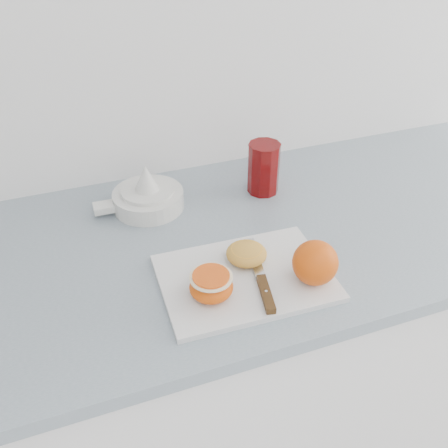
% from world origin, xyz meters
% --- Properties ---
extents(counter, '(2.45, 0.64, 0.89)m').
position_xyz_m(counter, '(-0.05, 1.70, 0.45)').
color(counter, white).
rests_on(counter, ground).
extents(cutting_board, '(0.32, 0.24, 0.01)m').
position_xyz_m(cutting_board, '(-0.01, 1.55, 0.90)').
color(cutting_board, silver).
rests_on(cutting_board, counter).
extents(whole_orange, '(0.08, 0.08, 0.08)m').
position_xyz_m(whole_orange, '(0.10, 1.50, 0.94)').
color(whole_orange, '#EA5816').
rests_on(whole_orange, cutting_board).
extents(half_orange, '(0.08, 0.08, 0.05)m').
position_xyz_m(half_orange, '(-0.09, 1.52, 0.93)').
color(half_orange, '#EA5816').
rests_on(half_orange, cutting_board).
extents(squeezed_shell, '(0.08, 0.08, 0.03)m').
position_xyz_m(squeezed_shell, '(0.00, 1.59, 0.92)').
color(squeezed_shell, gold).
rests_on(squeezed_shell, cutting_board).
extents(paring_knife, '(0.06, 0.21, 0.01)m').
position_xyz_m(paring_knife, '(0.00, 1.51, 0.91)').
color(paring_knife, '#472710').
rests_on(paring_knife, cutting_board).
extents(citrus_juicer, '(0.20, 0.16, 0.11)m').
position_xyz_m(citrus_juicer, '(-0.13, 1.86, 0.92)').
color(citrus_juicer, white).
rests_on(citrus_juicer, counter).
extents(red_tumbler, '(0.08, 0.08, 0.12)m').
position_xyz_m(red_tumbler, '(0.14, 1.83, 0.95)').
color(red_tumbler, '#620708').
rests_on(red_tumbler, counter).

